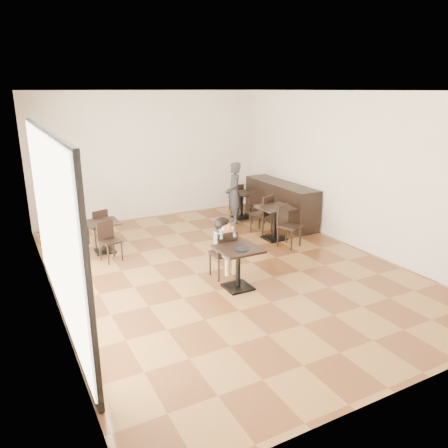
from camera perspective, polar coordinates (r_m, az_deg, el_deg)
floor at (r=8.26m, az=0.11°, el=-5.78°), size 6.00×8.00×0.01m
ceiling at (r=7.60m, az=0.13°, el=17.03°), size 6.00×8.00×0.01m
wall_back at (r=11.40m, az=-9.51°, el=8.79°), size 6.00×0.01×3.20m
wall_front at (r=4.77m, az=23.45°, el=-4.17°), size 6.00×0.01×3.20m
wall_left at (r=6.92m, az=-22.37°, el=2.33°), size 0.01×8.00×3.20m
wall_right at (r=9.54m, az=16.34°, el=6.71°), size 0.01×8.00×3.20m
storefront_window at (r=6.49m, az=-21.41°, el=-0.32°), size 0.04×4.50×2.60m
child_table at (r=7.32m, az=1.85°, el=-5.79°), size 0.69×0.69×0.73m
child_chair at (r=7.74m, az=-0.17°, el=-3.89°), size 0.39×0.39×0.87m
child at (r=7.70m, az=-0.17°, el=-3.10°), size 0.39×0.55×1.10m
plate at (r=7.11m, az=2.28°, el=-3.31°), size 0.25×0.25×0.01m
pizza_slice at (r=7.41m, az=0.51°, el=-0.63°), size 0.26×0.20×0.06m
adult_patron at (r=10.82m, az=1.33°, el=4.06°), size 0.52×0.64×1.53m
cafe_table_mid at (r=9.77m, az=6.63°, el=0.13°), size 0.92×0.92×0.75m
cafe_table_left at (r=9.28m, az=-15.43°, el=-1.62°), size 0.77×0.77×0.65m
cafe_table_back at (r=11.37m, az=2.33°, el=2.46°), size 0.80×0.80×0.67m
chair_mid_a at (r=10.19m, az=4.90°, el=1.34°), size 0.53×0.53×0.90m
chair_mid_b at (r=9.32m, az=8.56°, el=-0.30°), size 0.53×0.53×0.90m
chair_left_a at (r=9.78m, az=-16.20°, el=-0.33°), size 0.44×0.44×0.79m
chair_left_b at (r=8.75m, az=-14.64°, el=-2.24°), size 0.44×0.44×0.79m
chair_back_a at (r=11.88m, az=1.56°, el=3.45°), size 0.46×0.46×0.80m
chair_back_b at (r=10.97m, az=4.40°, el=2.24°), size 0.46×0.46×0.80m
service_counter at (r=11.05m, az=7.38°, el=2.79°), size 0.60×2.40×1.00m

